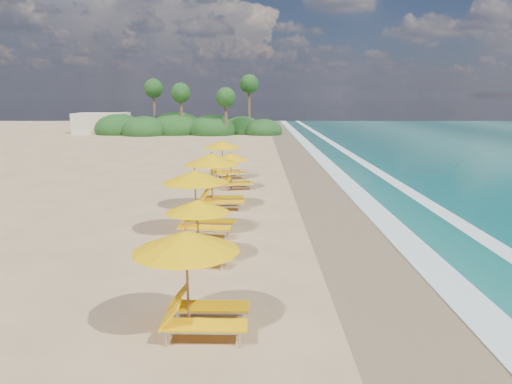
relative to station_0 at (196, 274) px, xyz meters
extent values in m
plane|color=tan|center=(1.32, 9.88, -1.36)|extent=(160.00, 160.00, 0.00)
cube|color=#7E694B|center=(5.32, 9.88, -1.36)|extent=(4.00, 160.00, 0.01)
cube|color=white|center=(6.82, 9.88, -1.33)|extent=(1.20, 160.00, 0.01)
cube|color=white|center=(9.82, 9.88, -1.34)|extent=(0.80, 160.00, 0.01)
cylinder|color=olive|center=(-0.19, 0.00, -0.20)|extent=(0.06, 0.06, 2.33)
cone|color=#FFB805|center=(-0.19, 0.00, 0.77)|extent=(2.43, 2.43, 0.47)
sphere|color=olive|center=(-0.19, 0.00, 1.03)|extent=(0.08, 0.08, 0.08)
cylinder|color=olive|center=(-0.52, 4.62, -0.37)|extent=(0.05, 0.05, 2.00)
cone|color=#FFB805|center=(-0.52, 4.62, 0.46)|extent=(2.58, 2.58, 0.40)
sphere|color=olive|center=(-0.52, 4.62, 0.69)|extent=(0.07, 0.07, 0.07)
cylinder|color=olive|center=(-0.97, 7.68, -0.13)|extent=(0.06, 0.06, 2.46)
cone|color=#FFB805|center=(-0.97, 7.68, 0.89)|extent=(2.80, 2.80, 0.49)
sphere|color=olive|center=(-0.97, 7.68, 1.16)|extent=(0.09, 0.09, 0.09)
cylinder|color=olive|center=(-0.74, 11.90, -0.08)|extent=(0.06, 0.06, 2.57)
cone|color=#FFB805|center=(-0.74, 11.90, 0.99)|extent=(2.79, 2.79, 0.52)
sphere|color=olive|center=(-0.74, 11.90, 1.28)|extent=(0.09, 0.09, 0.09)
cylinder|color=olive|center=(-0.10, 16.67, -0.35)|extent=(0.05, 0.05, 2.03)
cone|color=#FFB805|center=(-0.10, 16.67, 0.50)|extent=(2.48, 2.48, 0.41)
sphere|color=olive|center=(-0.10, 16.67, 0.72)|extent=(0.07, 0.07, 0.07)
cylinder|color=olive|center=(-0.83, 19.98, -0.15)|extent=(0.06, 0.06, 2.43)
cone|color=#FFB805|center=(-0.83, 19.98, 0.86)|extent=(3.39, 3.39, 0.49)
sphere|color=olive|center=(-0.83, 19.98, 1.13)|extent=(0.09, 0.09, 0.09)
ellipsoid|color=#163D14|center=(-4.68, 54.88, -0.74)|extent=(6.40, 6.40, 4.16)
ellipsoid|color=#163D14|center=(-9.68, 55.88, -0.66)|extent=(7.20, 7.20, 4.68)
ellipsoid|color=#163D14|center=(-13.68, 53.88, -0.78)|extent=(6.00, 6.00, 3.90)
ellipsoid|color=#163D14|center=(-0.68, 56.88, -0.82)|extent=(5.60, 5.60, 3.64)
ellipsoid|color=#163D14|center=(-17.68, 55.88, -0.72)|extent=(6.60, 6.60, 4.29)
ellipsoid|color=#163D14|center=(2.32, 54.88, -0.88)|extent=(5.00, 5.00, 3.25)
cylinder|color=brown|center=(-2.68, 52.88, 1.14)|extent=(0.36, 0.36, 5.00)
sphere|color=#163D14|center=(-2.68, 52.88, 3.64)|extent=(2.60, 2.60, 2.60)
cylinder|color=brown|center=(-8.68, 53.88, 1.44)|extent=(0.36, 0.36, 5.60)
sphere|color=#163D14|center=(-8.68, 53.88, 4.24)|extent=(2.60, 2.60, 2.60)
cylinder|color=brown|center=(-12.68, 55.88, 1.74)|extent=(0.36, 0.36, 6.20)
sphere|color=#163D14|center=(-12.68, 55.88, 4.84)|extent=(2.60, 2.60, 2.60)
cylinder|color=brown|center=(0.32, 56.88, 2.04)|extent=(0.36, 0.36, 6.80)
sphere|color=#163D14|center=(0.32, 56.88, 5.44)|extent=(2.60, 2.60, 2.60)
cube|color=beige|center=(-20.68, 57.88, 0.04)|extent=(7.00, 5.00, 2.80)
camera|label=1|loc=(1.35, -9.89, 3.88)|focal=33.21mm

